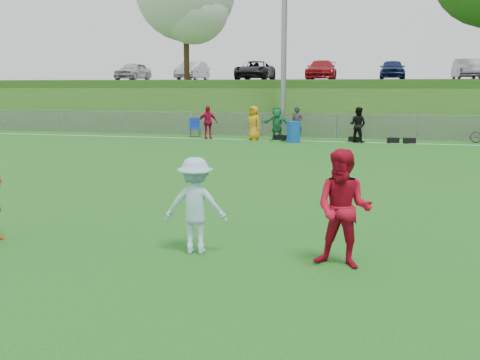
% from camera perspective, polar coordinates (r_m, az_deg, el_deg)
% --- Properties ---
extents(ground, '(120.00, 120.00, 0.00)m').
position_cam_1_polar(ground, '(8.94, 2.00, -7.69)').
color(ground, '#125919').
rests_on(ground, ground).
extents(sideline_far, '(60.00, 0.10, 0.01)m').
position_cam_1_polar(sideline_far, '(26.53, 10.01, 4.04)').
color(sideline_far, white).
rests_on(sideline_far, ground).
extents(fence, '(58.00, 0.06, 1.30)m').
position_cam_1_polar(fence, '(28.46, 10.33, 5.73)').
color(fence, gray).
rests_on(fence, ground).
extents(light_pole, '(1.20, 0.40, 12.15)m').
position_cam_1_polar(light_pole, '(29.78, 4.76, 17.73)').
color(light_pole, gray).
rests_on(light_pole, ground).
extents(berm, '(120.00, 18.00, 3.00)m').
position_cam_1_polar(berm, '(39.39, 11.39, 8.10)').
color(berm, '#215919').
rests_on(berm, ground).
extents(parking_lot, '(120.00, 12.00, 0.10)m').
position_cam_1_polar(parking_lot, '(41.37, 11.59, 10.33)').
color(parking_lot, black).
rests_on(parking_lot, berm).
extents(car_row, '(32.04, 5.18, 1.44)m').
position_cam_1_polar(car_row, '(40.45, 9.88, 11.49)').
color(car_row, '#B9B9BB').
rests_on(car_row, parking_lot).
extents(spectator_row, '(8.58, 0.90, 1.69)m').
position_cam_1_polar(spectator_row, '(26.77, 4.24, 6.03)').
color(spectator_row, '#AE0C32').
rests_on(spectator_row, ground).
extents(gear_bags, '(6.76, 0.53, 0.26)m').
position_cam_1_polar(gear_bags, '(26.57, 12.52, 4.24)').
color(gear_bags, black).
rests_on(gear_bags, ground).
extents(player_red_center, '(0.98, 0.82, 1.80)m').
position_cam_1_polar(player_red_center, '(8.15, 10.98, -3.05)').
color(player_red_center, '#B00C23').
rests_on(player_red_center, ground).
extents(player_blue, '(1.10, 0.74, 1.58)m').
position_cam_1_polar(player_blue, '(8.74, -4.76, -2.74)').
color(player_blue, '#A5CEE5').
rests_on(player_blue, ground).
extents(recycling_bin, '(0.84, 0.84, 1.01)m').
position_cam_1_polar(recycling_bin, '(26.02, 5.72, 5.13)').
color(recycling_bin, '#0F4AA9').
rests_on(recycling_bin, ground).
extents(camp_chair, '(0.73, 0.74, 1.00)m').
position_cam_1_polar(camp_chair, '(28.76, -4.81, 5.20)').
color(camp_chair, '#102FB0').
rests_on(camp_chair, ground).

